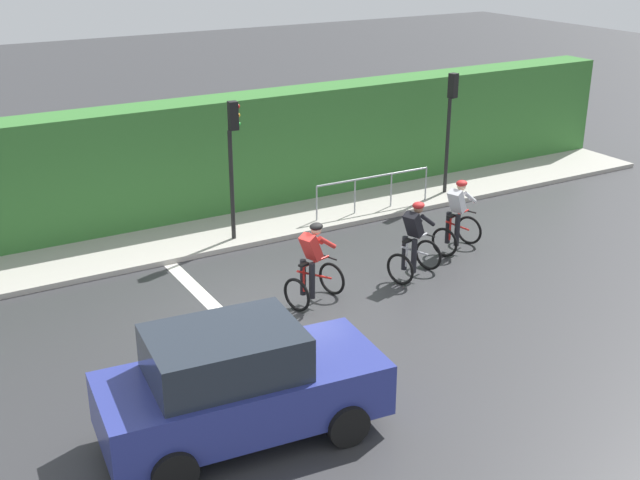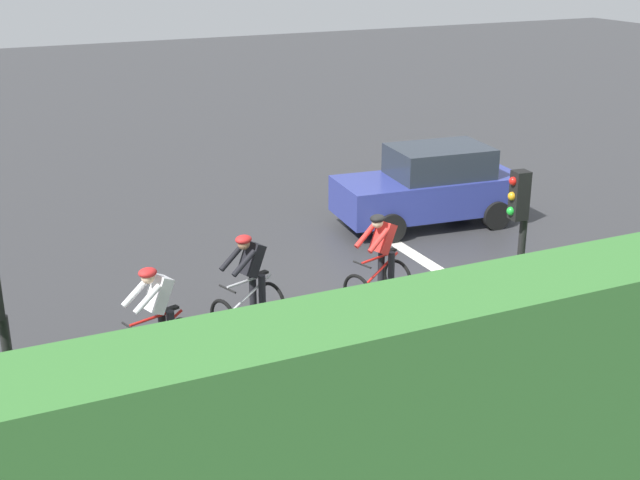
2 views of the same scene
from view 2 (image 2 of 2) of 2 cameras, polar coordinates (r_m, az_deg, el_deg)
The scene contains 12 objects.
ground_plane at distance 15.29m, azimuth 7.46°, elevation -3.92°, with size 80.00×80.00×0.00m, color #333335.
sidewalk_kerb at distance 11.08m, azimuth 10.93°, elevation -13.84°, with size 2.80×24.12×0.12m, color #ADA89E.
stone_wall_low at distance 10.39m, azimuth 13.98°, elevation -15.28°, with size 0.44×24.12×0.53m, color tan.
hedge_wall at distance 9.55m, azimuth 15.73°, elevation -10.17°, with size 1.10×24.12×2.97m, color #387533.
road_marking_stop_line at distance 15.74m, azimuth 10.12°, elevation -3.34°, with size 7.00×0.30×0.01m, color silver.
cyclist_lead at distance 12.69m, azimuth -11.00°, elevation -5.39°, with size 0.98×1.24×1.66m.
cyclist_second at distance 13.77m, azimuth -4.80°, elevation -2.97°, with size 0.99×1.24×1.66m.
cyclist_mid at distance 14.73m, azimuth 4.09°, elevation -1.39°, with size 0.98×1.24×1.66m.
car_navy at distance 18.92m, azimuth 7.50°, elevation 3.64°, with size 2.18×4.24×1.76m.
traffic_light_near_crossing at distance 11.34m, azimuth 13.20°, elevation -0.86°, with size 0.22×0.31×3.34m.
traffic_light_far_junction at distance 8.88m, azimuth -20.70°, elevation -7.75°, with size 0.24×0.31×3.34m.
pedestrian_railing_kerbside at distance 10.21m, azimuth -5.12°, elevation -11.88°, with size 0.11×3.34×1.03m.
Camera 2 is at (-11.69, 7.67, 6.18)m, focal length 47.27 mm.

